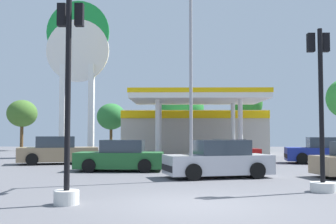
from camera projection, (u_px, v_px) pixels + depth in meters
name	position (u px, v px, depth m)	size (l,w,h in m)	color
ground_plane	(192.00, 204.00, 9.84)	(90.00, 90.00, 0.00)	#56565B
gas_station	(194.00, 129.00, 34.76)	(11.88, 13.22, 4.68)	#ADA89E
station_pole_sign	(78.00, 57.00, 30.64)	(4.77, 0.56, 11.84)	white
car_0	(120.00, 157.00, 18.70)	(4.04, 1.90, 1.43)	black
car_1	(324.00, 152.00, 23.51)	(4.48, 2.46, 1.52)	black
car_3	(218.00, 160.00, 15.92)	(4.42, 2.72, 1.47)	black
car_4	(58.00, 151.00, 23.13)	(4.72, 2.98, 1.57)	black
car_6	(226.00, 152.00, 23.94)	(3.97, 1.90, 1.40)	black
traffic_signal_0	(321.00, 130.00, 12.08)	(0.73, 0.73, 4.87)	silver
traffic_signal_1	(68.00, 119.00, 9.94)	(0.65, 0.66, 5.08)	silver
tree_0	(22.00, 114.00, 41.95)	(3.08, 3.08, 5.24)	brown
tree_1	(111.00, 117.00, 42.36)	(2.98, 2.98, 4.91)	brown
tree_2	(182.00, 108.00, 41.59)	(4.45, 4.45, 6.23)	brown
tree_3	(247.00, 104.00, 41.57)	(3.20, 3.20, 6.48)	brown
corner_streetlamp	(191.00, 56.00, 14.88)	(0.24, 1.48, 7.69)	gray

